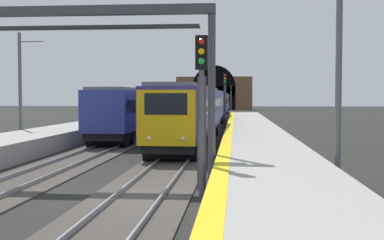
% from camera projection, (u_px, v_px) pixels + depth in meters
% --- Properties ---
extents(ground_plane, '(320.00, 320.00, 0.00)m').
position_uv_depth(ground_plane, '(142.00, 197.00, 15.85)').
color(ground_plane, black).
extents(platform_right, '(112.00, 3.77, 1.02)m').
position_uv_depth(platform_right, '(275.00, 183.00, 15.47)').
color(platform_right, '#9E9B93').
rests_on(platform_right, ground_plane).
extents(platform_right_edge_strip, '(112.00, 0.50, 0.01)m').
position_uv_depth(platform_right_edge_strip, '(221.00, 166.00, 15.59)').
color(platform_right_edge_strip, yellow).
rests_on(platform_right_edge_strip, platform_right).
extents(track_main_line, '(160.00, 3.15, 0.21)m').
position_uv_depth(track_main_line, '(142.00, 196.00, 15.85)').
color(track_main_line, '#423D38').
rests_on(track_main_line, ground_plane).
extents(train_main_approaching, '(77.94, 3.34, 3.86)m').
position_uv_depth(train_main_approaching, '(212.00, 105.00, 62.00)').
color(train_main_approaching, navy).
rests_on(train_main_approaching, ground_plane).
extents(train_adjacent_platform, '(59.05, 3.02, 3.77)m').
position_uv_depth(train_adjacent_platform, '(169.00, 106.00, 59.21)').
color(train_adjacent_platform, navy).
rests_on(train_adjacent_platform, ground_plane).
extents(railway_signal_near, '(0.39, 0.38, 5.04)m').
position_uv_depth(railway_signal_near, '(202.00, 100.00, 15.61)').
color(railway_signal_near, '#4C4C54').
rests_on(railway_signal_near, ground_plane).
extents(railway_signal_mid, '(0.39, 0.38, 5.46)m').
position_uv_depth(railway_signal_mid, '(225.00, 96.00, 49.17)').
color(railway_signal_mid, '#38383D').
rests_on(railway_signal_mid, ground_plane).
extents(railway_signal_far, '(0.39, 0.38, 5.76)m').
position_uv_depth(railway_signal_far, '(231.00, 96.00, 111.62)').
color(railway_signal_far, '#4C4C54').
rests_on(railway_signal_far, ground_plane).
extents(overhead_signal_gantry, '(0.70, 9.27, 6.54)m').
position_uv_depth(overhead_signal_gantry, '(92.00, 47.00, 18.87)').
color(overhead_signal_gantry, '#3F3F47').
rests_on(overhead_signal_gantry, ground_plane).
extents(tunnel_portal, '(2.57, 18.93, 11.07)m').
position_uv_depth(tunnel_portal, '(214.00, 93.00, 126.28)').
color(tunnel_portal, brown).
rests_on(tunnel_portal, ground_plane).
extents(catenary_mast_near, '(0.22, 2.06, 7.81)m').
position_uv_depth(catenary_mast_near, '(338.00, 72.00, 17.18)').
color(catenary_mast_near, '#595B60').
rests_on(catenary_mast_near, ground_plane).
extents(catenary_mast_far, '(0.22, 1.72, 7.40)m').
position_uv_depth(catenary_mast_far, '(20.00, 87.00, 33.42)').
color(catenary_mast_far, '#595B60').
rests_on(catenary_mast_far, ground_plane).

